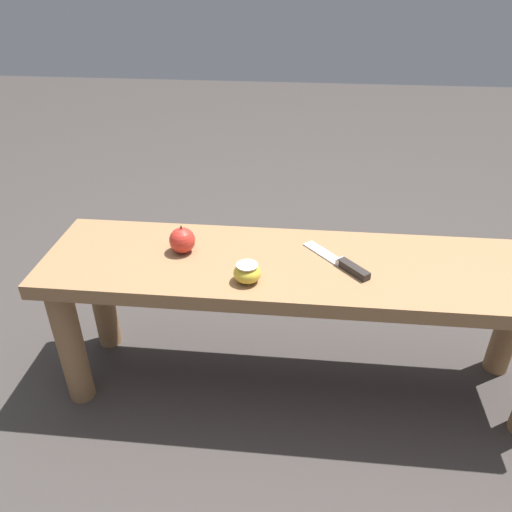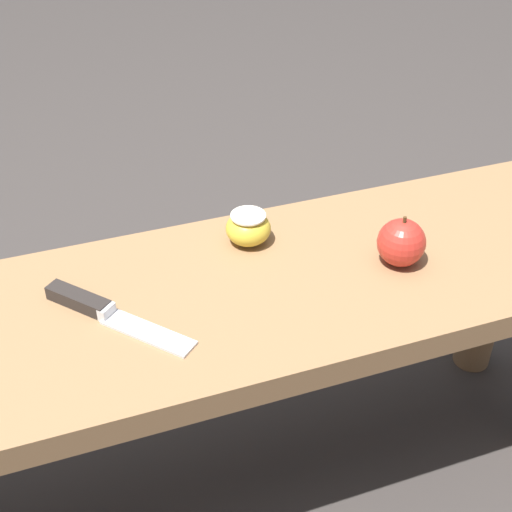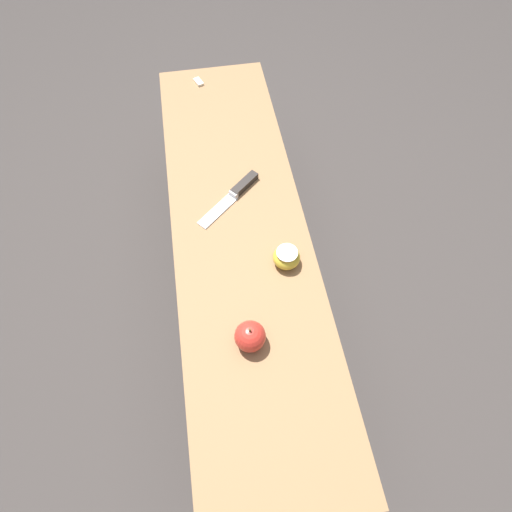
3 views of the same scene
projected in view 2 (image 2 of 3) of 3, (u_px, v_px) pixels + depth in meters
name	position (u px, v px, depth m)	size (l,w,h in m)	color
ground_plane	(196.00, 493.00, 1.23)	(8.00, 8.00, 0.00)	#383330
wooden_bench	(184.00, 346.00, 1.02)	(1.38, 0.36, 0.43)	olive
knife	(97.00, 309.00, 0.95)	(0.17, 0.19, 0.02)	silver
apple_whole	(401.00, 243.00, 1.02)	(0.07, 0.07, 0.08)	red
apple_cut	(248.00, 228.00, 1.07)	(0.07, 0.07, 0.05)	gold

